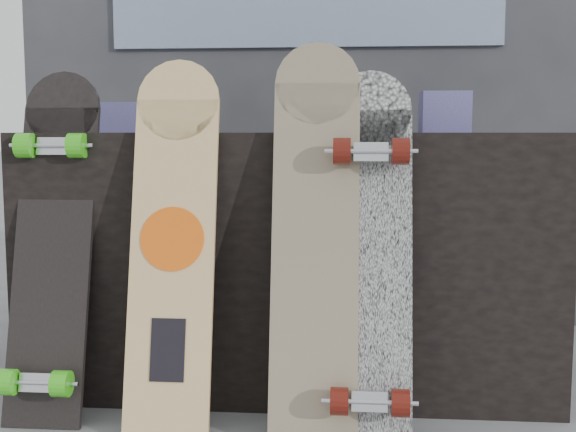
# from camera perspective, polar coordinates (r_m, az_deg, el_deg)

# --- Properties ---
(vendor_table) EXTENTS (1.60, 0.60, 0.80)m
(vendor_table) POSITION_cam_1_polar(r_m,az_deg,el_deg) (2.32, 0.22, -3.35)
(vendor_table) COLOR black
(vendor_table) RESTS_ON ground
(booth) EXTENTS (2.40, 0.22, 2.20)m
(booth) POSITION_cam_1_polar(r_m,az_deg,el_deg) (3.14, 1.47, 12.08)
(booth) COLOR #323237
(booth) RESTS_ON ground
(merch_box_purple) EXTENTS (0.18, 0.12, 0.10)m
(merch_box_purple) POSITION_cam_1_polar(r_m,az_deg,el_deg) (2.50, -12.69, 7.58)
(merch_box_purple) COLOR #403B7A
(merch_box_purple) RESTS_ON vendor_table
(merch_box_small) EXTENTS (0.14, 0.14, 0.12)m
(merch_box_small) POSITION_cam_1_polar(r_m,az_deg,el_deg) (2.21, 12.25, 8.01)
(merch_box_small) COLOR #403B7A
(merch_box_small) RESTS_ON vendor_table
(merch_box_flat) EXTENTS (0.22, 0.10, 0.06)m
(merch_box_flat) POSITION_cam_1_polar(r_m,az_deg,el_deg) (2.38, 4.32, 7.29)
(merch_box_flat) COLOR #D1B78C
(merch_box_flat) RESTS_ON vendor_table
(longboard_geisha) EXTENTS (0.23, 0.26, 1.00)m
(longboard_geisha) POSITION_cam_1_polar(r_m,az_deg,el_deg) (1.96, -9.07, -1.41)
(longboard_geisha) COLOR beige
(longboard_geisha) RESTS_ON ground
(longboard_celtic) EXTENTS (0.23, 0.26, 1.05)m
(longboard_celtic) POSITION_cam_1_polar(r_m,az_deg,el_deg) (1.90, 2.18, -0.77)
(longboard_celtic) COLOR beige
(longboard_celtic) RESTS_ON ground
(longboard_cascadia) EXTENTS (0.22, 0.30, 0.97)m
(longboard_cascadia) POSITION_cam_1_polar(r_m,az_deg,el_deg) (1.89, 6.49, -2.65)
(longboard_cascadia) COLOR white
(longboard_cascadia) RESTS_ON ground
(skateboard_dark) EXTENTS (0.22, 0.33, 0.98)m
(skateboard_dark) POSITION_cam_1_polar(r_m,az_deg,el_deg) (2.13, -18.14, -1.70)
(skateboard_dark) COLOR black
(skateboard_dark) RESTS_ON ground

